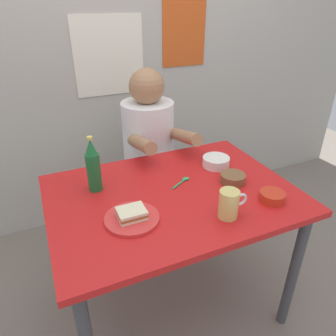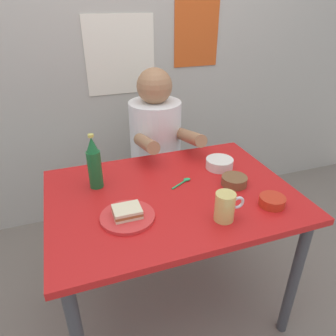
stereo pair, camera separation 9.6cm
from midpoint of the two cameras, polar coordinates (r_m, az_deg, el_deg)
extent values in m
plane|color=slate|center=(1.93, 2.08, -23.20)|extent=(6.00, 6.00, 0.00)
cube|color=#ADA89E|center=(2.21, -7.96, 22.72)|extent=(4.40, 0.08, 2.60)
cube|color=silver|center=(2.19, -7.34, 19.64)|extent=(0.46, 0.01, 0.50)
cube|color=#CC4C19|center=(2.34, 6.61, 25.11)|extent=(0.32, 0.01, 0.59)
cube|color=red|center=(1.43, 2.59, -4.98)|extent=(1.10, 0.80, 0.03)
cylinder|color=#3F3F44|center=(1.68, 23.58, -18.20)|extent=(0.05, 0.05, 0.71)
cylinder|color=#3F3F44|center=(1.85, -16.31, -11.61)|extent=(0.05, 0.05, 0.71)
cylinder|color=#3F3F44|center=(2.08, 11.55, -6.02)|extent=(0.05, 0.05, 0.71)
cylinder|color=#4C4C51|center=(2.25, -0.80, -7.08)|extent=(0.08, 0.08, 0.41)
cylinder|color=brown|center=(2.13, -0.84, -2.15)|extent=(0.34, 0.34, 0.04)
cylinder|color=white|center=(2.00, -0.89, 4.76)|extent=(0.32, 0.32, 0.52)
sphere|color=#A0704C|center=(1.88, -0.98, 14.68)|extent=(0.21, 0.21, 0.21)
cylinder|color=#A0704C|center=(1.70, -2.41, 4.49)|extent=(0.07, 0.31, 0.14)
cylinder|color=#A0704C|center=(1.78, 5.63, 5.60)|extent=(0.07, 0.31, 0.14)
cylinder|color=red|center=(1.27, -5.21, -8.86)|extent=(0.22, 0.22, 0.01)
cube|color=beige|center=(1.26, -5.23, -8.39)|extent=(0.11, 0.09, 0.01)
cube|color=#9E592D|center=(1.26, -5.26, -7.95)|extent=(0.11, 0.09, 0.01)
cube|color=beige|center=(1.25, -5.28, -7.51)|extent=(0.11, 0.09, 0.01)
cylinder|color=#D1BC66|center=(1.26, 12.47, -6.95)|extent=(0.08, 0.08, 0.12)
torus|color=silver|center=(1.28, 14.74, -6.16)|extent=(0.06, 0.01, 0.06)
cylinder|color=#19602D|center=(1.45, -11.32, -0.29)|extent=(0.06, 0.06, 0.18)
cone|color=#19602D|center=(1.40, -11.81, 4.21)|extent=(0.05, 0.05, 0.07)
cylinder|color=#BFB74C|center=(1.38, -11.98, 5.76)|extent=(0.03, 0.03, 0.01)
cylinder|color=brown|center=(1.51, 13.76, -2.30)|extent=(0.12, 0.12, 0.04)
cylinder|color=brown|center=(1.51, 13.80, -2.00)|extent=(0.10, 0.10, 0.02)
cylinder|color=red|center=(1.42, 20.31, -5.70)|extent=(0.11, 0.11, 0.04)
cylinder|color=#A33521|center=(1.41, 20.37, -5.41)|extent=(0.09, 0.09, 0.02)
cylinder|color=silver|center=(1.64, 11.00, 0.80)|extent=(0.14, 0.14, 0.05)
cylinder|color=tan|center=(1.64, 11.04, 1.14)|extent=(0.11, 0.11, 0.02)
cylinder|color=#26A559|center=(1.48, 4.00, -3.00)|extent=(0.10, 0.06, 0.01)
ellipsoid|color=#26A559|center=(1.52, 5.27, -2.11)|extent=(0.04, 0.02, 0.01)
camera|label=1|loc=(0.05, -88.05, 1.06)|focal=33.47mm
camera|label=2|loc=(0.05, 91.95, -1.06)|focal=33.47mm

